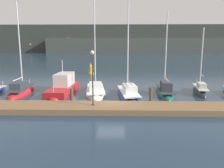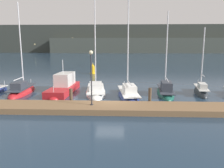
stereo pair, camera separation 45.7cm
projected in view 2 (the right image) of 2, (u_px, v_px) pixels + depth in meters
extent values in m
plane|color=#1E3347|center=(110.00, 105.00, 19.20)|extent=(400.00, 400.00, 0.00)
cube|color=brown|center=(109.00, 108.00, 17.57)|extent=(42.69, 2.80, 0.45)
cylinder|color=#4C3D2D|center=(71.00, 97.00, 19.25)|extent=(0.28, 0.28, 1.42)
cylinder|color=#4C3D2D|center=(150.00, 97.00, 18.94)|extent=(0.28, 0.28, 1.55)
cylinder|color=silver|center=(4.00, 83.00, 26.08)|extent=(0.04, 0.04, 0.50)
ellipsoid|color=red|center=(22.00, 93.00, 23.97)|extent=(2.27, 6.36, 1.52)
cube|color=#333842|center=(22.00, 87.00, 23.86)|extent=(1.91, 5.34, 0.08)
cube|color=#333842|center=(19.00, 85.00, 23.05)|extent=(1.24, 2.07, 0.69)
cylinder|color=silver|center=(21.00, 46.00, 23.55)|extent=(0.12, 0.12, 9.02)
cylinder|color=silver|center=(19.00, 79.00, 22.92)|extent=(0.26, 2.51, 0.09)
cylinder|color=silver|center=(31.00, 81.00, 26.64)|extent=(0.04, 0.04, 0.50)
ellipsoid|color=red|center=(63.00, 92.00, 24.27)|extent=(2.61, 7.51, 1.28)
cube|color=red|center=(63.00, 89.00, 24.21)|extent=(2.40, 6.76, 0.71)
cube|color=silver|center=(65.00, 79.00, 24.75)|extent=(1.71, 3.33, 1.37)
cube|color=black|center=(68.00, 75.00, 26.17)|extent=(1.41, 0.32, 0.61)
cylinder|color=silver|center=(63.00, 67.00, 23.91)|extent=(0.07, 0.07, 1.53)
cylinder|color=silver|center=(53.00, 89.00, 21.03)|extent=(0.04, 0.04, 0.60)
ellipsoid|color=white|center=(96.00, 93.00, 24.09)|extent=(3.00, 7.66, 1.51)
cube|color=silver|center=(96.00, 88.00, 24.00)|extent=(2.52, 6.43, 0.08)
cube|color=silver|center=(96.00, 86.00, 23.05)|extent=(1.56, 2.52, 0.73)
cylinder|color=silver|center=(95.00, 45.00, 23.75)|extent=(0.12, 0.12, 9.44)
cylinder|color=silver|center=(96.00, 79.00, 22.80)|extent=(0.46, 3.17, 0.09)
cylinder|color=silver|center=(96.00, 81.00, 27.33)|extent=(0.04, 0.04, 0.50)
ellipsoid|color=navy|center=(128.00, 96.00, 22.37)|extent=(2.65, 7.28, 1.43)
cube|color=silver|center=(128.00, 91.00, 22.28)|extent=(2.23, 6.12, 0.08)
cube|color=silver|center=(129.00, 89.00, 21.36)|extent=(1.37, 2.39, 0.77)
cylinder|color=silver|center=(128.00, 41.00, 21.95)|extent=(0.12, 0.12, 10.00)
cylinder|color=silver|center=(130.00, 83.00, 21.23)|extent=(0.40, 2.89, 0.09)
cylinder|color=silver|center=(124.00, 83.00, 25.45)|extent=(0.04, 0.04, 0.50)
ellipsoid|color=#195647|center=(165.00, 93.00, 23.82)|extent=(2.44, 7.20, 1.21)
cube|color=#333842|center=(165.00, 89.00, 23.73)|extent=(2.05, 6.04, 0.08)
cube|color=#333842|center=(166.00, 86.00, 22.82)|extent=(1.26, 2.35, 0.89)
cylinder|color=silver|center=(167.00, 51.00, 23.55)|extent=(0.12, 0.12, 8.20)
cylinder|color=silver|center=(167.00, 79.00, 22.34)|extent=(0.46, 3.51, 0.09)
cylinder|color=silver|center=(163.00, 82.00, 26.84)|extent=(0.04, 0.04, 0.50)
ellipsoid|color=#2D3338|center=(201.00, 94.00, 23.71)|extent=(2.14, 5.31, 1.50)
cube|color=silver|center=(201.00, 87.00, 23.59)|extent=(1.80, 4.46, 0.08)
cube|color=silver|center=(202.00, 86.00, 22.94)|extent=(1.02, 1.76, 0.53)
cylinder|color=silver|center=(203.00, 58.00, 23.42)|extent=(0.12, 0.12, 6.35)
cylinder|color=silver|center=(203.00, 76.00, 22.84)|extent=(0.43, 1.85, 0.09)
cylinder|color=silver|center=(198.00, 82.00, 25.82)|extent=(0.04, 0.04, 0.50)
cylinder|color=gold|center=(93.00, 73.00, 39.82)|extent=(1.06, 1.06, 0.16)
cylinder|color=gold|center=(93.00, 69.00, 39.70)|extent=(0.70, 0.70, 1.24)
cone|color=gold|center=(93.00, 65.00, 39.54)|extent=(0.49, 0.49, 0.50)
sphere|color=#F9EAB7|center=(93.00, 63.00, 39.49)|extent=(0.16, 0.16, 0.16)
cylinder|color=#2D2D33|center=(92.00, 105.00, 17.59)|extent=(0.24, 0.24, 0.06)
cylinder|color=#2D2D33|center=(91.00, 80.00, 17.23)|extent=(0.10, 0.10, 3.99)
sphere|color=#F9EAB7|center=(91.00, 53.00, 16.85)|extent=(0.32, 0.32, 0.32)
cube|color=#333833|center=(120.00, 39.00, 146.19)|extent=(240.00, 16.00, 17.75)
cube|color=#3F463F|center=(166.00, 46.00, 135.90)|extent=(144.00, 10.00, 9.23)
cube|color=#F4DB8C|center=(70.00, 39.00, 139.65)|extent=(0.80, 0.10, 0.80)
cube|color=#F4DB8C|center=(73.00, 38.00, 139.52)|extent=(0.80, 0.10, 0.80)
cube|color=#F4DB8C|center=(51.00, 44.00, 140.82)|extent=(0.80, 0.10, 0.80)
cube|color=#F4DB8C|center=(35.00, 44.00, 141.24)|extent=(0.80, 0.10, 0.80)
cube|color=#F4DB8C|center=(114.00, 42.00, 138.78)|extent=(0.80, 0.10, 0.80)
cube|color=#F4DB8C|center=(100.00, 40.00, 138.97)|extent=(0.80, 0.10, 0.80)
cube|color=#F4DB8C|center=(119.00, 43.00, 138.77)|extent=(0.80, 0.10, 0.80)
cube|color=#F4DB8C|center=(123.00, 39.00, 138.28)|extent=(0.80, 0.10, 0.80)
cube|color=#F4DB8C|center=(95.00, 47.00, 139.82)|extent=(0.80, 0.10, 0.80)
cube|color=#F4DB8C|center=(130.00, 44.00, 138.64)|extent=(0.80, 0.10, 0.80)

